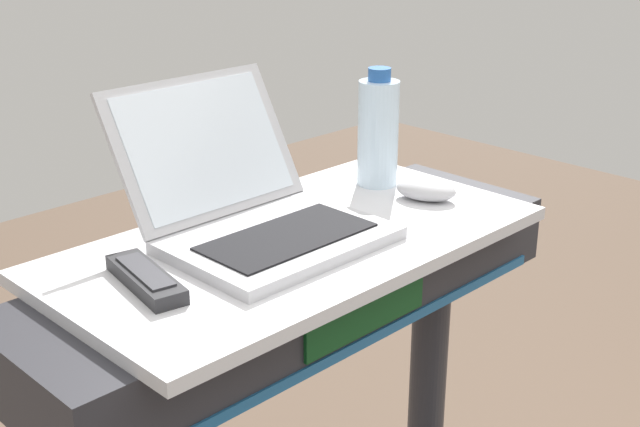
# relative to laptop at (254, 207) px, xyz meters

# --- Properties ---
(desk_board) EXTENTS (0.74, 0.39, 0.02)m
(desk_board) POSITION_rel_laptop_xyz_m (0.04, -0.05, -0.05)
(desk_board) COLOR silver
(desk_board) RESTS_ON treadmill_base
(laptop) EXTENTS (0.30, 0.34, 0.21)m
(laptop) POSITION_rel_laptop_xyz_m (0.00, 0.00, 0.00)
(laptop) COLOR #B7B7BC
(laptop) RESTS_ON desk_board
(computer_mouse) EXTENTS (0.09, 0.12, 0.03)m
(computer_mouse) POSITION_rel_laptop_xyz_m (0.30, -0.08, -0.03)
(computer_mouse) COLOR #B2B2B7
(computer_mouse) RESTS_ON desk_board
(water_bottle) EXTENTS (0.07, 0.07, 0.20)m
(water_bottle) POSITION_rel_laptop_xyz_m (0.31, 0.03, 0.05)
(water_bottle) COLOR silver
(water_bottle) RESTS_ON desk_board
(tv_remote) EXTENTS (0.07, 0.17, 0.02)m
(tv_remote) POSITION_rel_laptop_xyz_m (-0.21, -0.03, -0.03)
(tv_remote) COLOR #232326
(tv_remote) RESTS_ON desk_board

